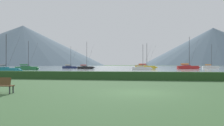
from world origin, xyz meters
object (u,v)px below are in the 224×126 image
object	(u,v)px
sailboat_slip_6	(70,67)
sailboat_slip_8	(210,67)
sailboat_slip_4	(4,70)
sailboat_slip_1	(145,67)
park_bench_under_tree	(0,84)
sailboat_slip_2	(188,67)
sailboat_slip_7	(86,67)
sailboat_slip_3	(27,68)
sailboat_slip_0	(142,68)

from	to	relation	value
sailboat_slip_6	sailboat_slip_8	bearing A→B (deg)	2.60
sailboat_slip_6	sailboat_slip_4	bearing A→B (deg)	-91.13
sailboat_slip_1	sailboat_slip_6	xyz separation A→B (m)	(-32.74, 6.97, -0.12)
sailboat_slip_6	park_bench_under_tree	xyz separation A→B (m)	(24.54, -78.83, -0.05)
sailboat_slip_8	sailboat_slip_6	bearing A→B (deg)	-167.75
sailboat_slip_1	sailboat_slip_2	world-z (taller)	sailboat_slip_2
sailboat_slip_7	sailboat_slip_8	distance (m)	53.90
sailboat_slip_7	sailboat_slip_2	bearing A→B (deg)	-0.66
sailboat_slip_1	sailboat_slip_7	world-z (taller)	sailboat_slip_7
sailboat_slip_4	sailboat_slip_3	bearing A→B (deg)	103.02
sailboat_slip_3	sailboat_slip_8	size ratio (longest dim) A/B	0.87
sailboat_slip_1	sailboat_slip_7	xyz separation A→B (m)	(-23.15, -1.50, -0.11)
park_bench_under_tree	sailboat_slip_7	bearing A→B (deg)	101.92
sailboat_slip_4	sailboat_slip_8	xyz separation A→B (m)	(56.41, 59.06, 0.02)
sailboat_slip_6	park_bench_under_tree	bearing A→B (deg)	-78.59
sailboat_slip_3	sailboat_slip_6	size ratio (longest dim) A/B	0.95
sailboat_slip_2	sailboat_slip_4	world-z (taller)	sailboat_slip_2
sailboat_slip_1	sailboat_slip_8	distance (m)	32.11
sailboat_slip_2	sailboat_slip_6	xyz separation A→B (m)	(-48.80, 4.11, -0.16)
sailboat_slip_0	park_bench_under_tree	bearing A→B (deg)	-103.71
sailboat_slip_8	park_bench_under_tree	bearing A→B (deg)	-108.53
sailboat_slip_4	sailboat_slip_2	bearing A→B (deg)	38.78
sailboat_slip_7	park_bench_under_tree	xyz separation A→B (m)	(14.95, -70.36, -0.07)
sailboat_slip_2	sailboat_slip_8	world-z (taller)	sailboat_slip_2
sailboat_slip_2	sailboat_slip_4	xyz separation A→B (m)	(-44.64, -45.91, -0.15)
sailboat_slip_1	sailboat_slip_7	bearing A→B (deg)	-172.04
sailboat_slip_8	sailboat_slip_1	bearing A→B (deg)	-146.34
sailboat_slip_7	sailboat_slip_8	xyz separation A→B (m)	(50.98, 17.51, 0.02)
sailboat_slip_1	sailboat_slip_6	bearing A→B (deg)	172.24
sailboat_slip_0	sailboat_slip_7	world-z (taller)	sailboat_slip_7
sailboat_slip_0	sailboat_slip_3	distance (m)	36.21
sailboat_slip_0	sailboat_slip_8	distance (m)	42.01
sailboat_slip_6	sailboat_slip_7	xyz separation A→B (m)	(9.59, -8.47, 0.01)
sailboat_slip_3	park_bench_under_tree	distance (m)	59.00
sailboat_slip_8	sailboat_slip_0	bearing A→B (deg)	-129.87
sailboat_slip_0	sailboat_slip_4	size ratio (longest dim) A/B	1.01
sailboat_slip_4	sailboat_slip_7	bearing A→B (deg)	75.53
sailboat_slip_1	sailboat_slip_2	distance (m)	16.31
sailboat_slip_2	sailboat_slip_8	xyz separation A→B (m)	(11.77, 13.15, -0.12)
sailboat_slip_0	sailboat_slip_7	xyz separation A→B (m)	(-21.99, 12.90, 0.04)
sailboat_slip_3	sailboat_slip_6	xyz separation A→B (m)	(4.14, 27.27, -0.05)
sailboat_slip_7	sailboat_slip_6	bearing A→B (deg)	131.55
sailboat_slip_0	sailboat_slip_6	bearing A→B (deg)	139.19
sailboat_slip_1	sailboat_slip_4	xyz separation A→B (m)	(-28.58, -43.06, -0.11)
sailboat_slip_1	sailboat_slip_4	size ratio (longest dim) A/B	1.24
sailboat_slip_1	sailboat_slip_3	xyz separation A→B (m)	(-36.88, -20.31, -0.07)
sailboat_slip_1	sailboat_slip_2	xyz separation A→B (m)	(16.06, 2.85, 0.04)
sailboat_slip_6	sailboat_slip_8	distance (m)	61.24
sailboat_slip_2	park_bench_under_tree	bearing A→B (deg)	-113.69
sailboat_slip_3	park_bench_under_tree	xyz separation A→B (m)	(28.68, -51.56, -0.11)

